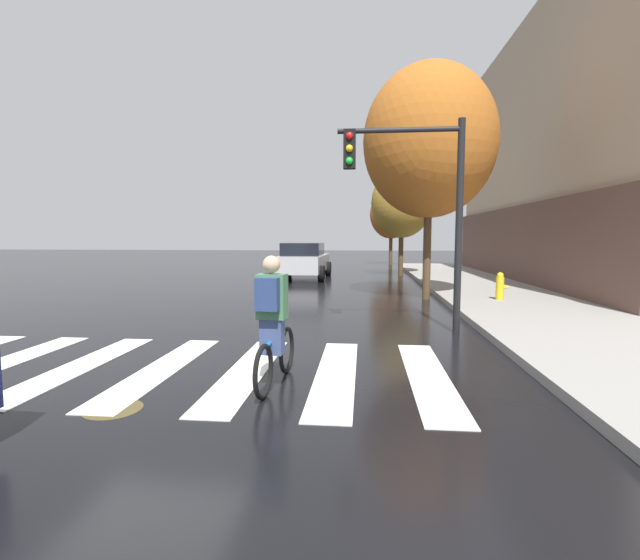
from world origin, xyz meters
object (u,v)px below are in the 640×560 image
(sedan_mid, at_px, (303,260))
(street_tree_mid, at_px, (402,203))
(manhole_cover, at_px, (113,409))
(street_tree_near, at_px, (429,142))
(street_tree_far, at_px, (391,214))
(fire_hydrant, at_px, (500,286))
(cyclist, at_px, (273,323))
(traffic_light_near, at_px, (417,189))

(sedan_mid, height_order, street_tree_mid, street_tree_mid)
(manhole_cover, xyz_separation_m, sedan_mid, (-0.01, 16.13, 0.85))
(street_tree_near, distance_m, street_tree_far, 17.67)
(fire_hydrant, bearing_deg, street_tree_far, 96.11)
(street_tree_near, relative_size, street_tree_mid, 1.33)
(cyclist, height_order, traffic_light_near, traffic_light_near)
(street_tree_mid, bearing_deg, street_tree_far, 89.94)
(fire_hydrant, bearing_deg, traffic_light_near, -125.16)
(traffic_light_near, relative_size, fire_hydrant, 5.38)
(traffic_light_near, xyz_separation_m, street_tree_near, (0.91, 5.04, 1.92))
(fire_hydrant, xyz_separation_m, street_tree_near, (-1.91, 1.04, 4.25))
(street_tree_near, bearing_deg, cyclist, -109.50)
(manhole_cover, bearing_deg, sedan_mid, 90.02)
(cyclist, xyz_separation_m, street_tree_far, (2.99, 26.29, 2.64))
(manhole_cover, xyz_separation_m, street_tree_mid, (4.62, 18.31, 3.59))
(traffic_light_near, bearing_deg, manhole_cover, -130.03)
(street_tree_mid, height_order, street_tree_far, street_tree_mid)
(street_tree_mid, bearing_deg, traffic_light_near, -93.38)
(cyclist, height_order, street_tree_mid, street_tree_mid)
(cyclist, distance_m, street_tree_near, 10.01)
(sedan_mid, bearing_deg, street_tree_mid, 25.20)
(manhole_cover, distance_m, street_tree_far, 27.80)
(manhole_cover, height_order, traffic_light_near, traffic_light_near)
(manhole_cover, distance_m, street_tree_mid, 19.22)
(street_tree_near, bearing_deg, manhole_cover, -116.21)
(street_tree_near, distance_m, street_tree_mid, 8.81)
(fire_hydrant, height_order, street_tree_mid, street_tree_mid)
(sedan_mid, distance_m, street_tree_near, 8.98)
(fire_hydrant, height_order, street_tree_near, street_tree_near)
(sedan_mid, distance_m, cyclist, 15.32)
(cyclist, xyz_separation_m, fire_hydrant, (4.98, 7.64, -0.31))
(street_tree_near, height_order, street_tree_far, street_tree_near)
(sedan_mid, xyz_separation_m, street_tree_near, (4.72, -6.56, 3.93))
(sedan_mid, height_order, street_tree_near, street_tree_near)
(manhole_cover, relative_size, street_tree_far, 0.12)
(fire_hydrant, distance_m, street_tree_mid, 10.43)
(street_tree_near, bearing_deg, street_tree_far, 90.27)
(traffic_light_near, bearing_deg, fire_hydrant, 54.84)
(traffic_light_near, xyz_separation_m, street_tree_mid, (0.81, 13.78, 0.74))
(traffic_light_near, height_order, street_tree_far, street_tree_far)
(street_tree_mid, bearing_deg, street_tree_near, -89.38)
(fire_hydrant, relative_size, street_tree_mid, 0.15)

